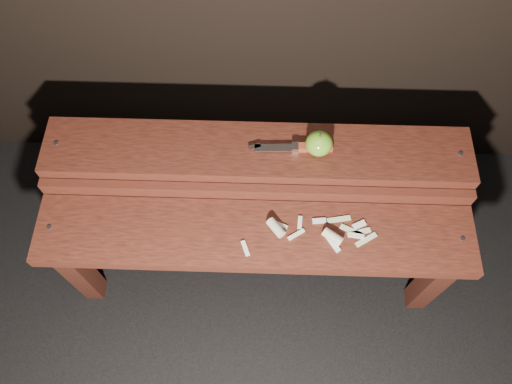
{
  "coord_description": "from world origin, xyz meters",
  "views": [
    {
      "loc": [
        0.02,
        -0.57,
        1.67
      ],
      "look_at": [
        0.0,
        0.06,
        0.45
      ],
      "focal_mm": 35.0,
      "sensor_mm": 36.0,
      "label": 1
    }
  ],
  "objects_px": {
    "knife": "(304,147)",
    "bench_rear_tier": "(257,166)",
    "bench_front_tier": "(255,246)",
    "apple": "(319,143)"
  },
  "relations": [
    {
      "from": "bench_front_tier",
      "to": "knife",
      "type": "bearing_deg",
      "value": 60.83
    },
    {
      "from": "bench_rear_tier",
      "to": "knife",
      "type": "height_order",
      "value": "knife"
    },
    {
      "from": "knife",
      "to": "bench_rear_tier",
      "type": "bearing_deg",
      "value": -177.32
    },
    {
      "from": "bench_rear_tier",
      "to": "apple",
      "type": "relative_size",
      "value": 15.26
    },
    {
      "from": "bench_front_tier",
      "to": "knife",
      "type": "height_order",
      "value": "knife"
    },
    {
      "from": "apple",
      "to": "knife",
      "type": "bearing_deg",
      "value": 177.31
    },
    {
      "from": "bench_rear_tier",
      "to": "apple",
      "type": "bearing_deg",
      "value": 1.48
    },
    {
      "from": "bench_front_tier",
      "to": "apple",
      "type": "xyz_separation_m",
      "value": [
        0.17,
        0.23,
        0.18
      ]
    },
    {
      "from": "bench_front_tier",
      "to": "bench_rear_tier",
      "type": "bearing_deg",
      "value": 90.0
    },
    {
      "from": "bench_front_tier",
      "to": "bench_rear_tier",
      "type": "xyz_separation_m",
      "value": [
        0.0,
        0.23,
        0.06
      ]
    }
  ]
}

